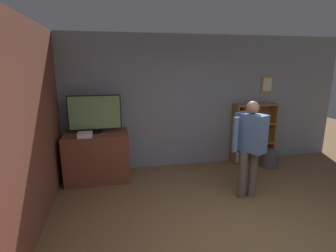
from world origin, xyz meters
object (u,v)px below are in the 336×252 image
television (95,114)px  waste_bin (270,159)px  person (250,142)px  bookshelf (249,134)px  game_console (85,135)px

television → waste_bin: size_ratio=2.67×
person → waste_bin: (1.11, 1.07, -0.76)m
television → bookshelf: bearing=3.0°
television → person: 2.74m
bookshelf → game_console: bearing=-172.8°
television → game_console: bearing=-123.2°
television → game_console: (-0.17, -0.26, -0.32)m
television → bookshelf: (3.22, 0.17, -0.61)m
television → person: size_ratio=0.59×
game_console → person: 2.76m
game_console → person: person is taller
waste_bin → game_console: bearing=-179.2°
television → person: bearing=-28.1°
television → bookshelf: 3.28m
television → waste_bin: television is taller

